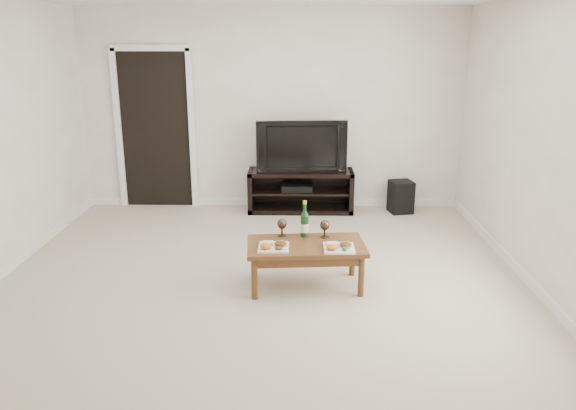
# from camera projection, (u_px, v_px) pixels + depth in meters

# --- Properties ---
(floor) EXTENTS (5.50, 5.50, 0.00)m
(floor) POSITION_uv_depth(u_px,v_px,m) (259.00, 291.00, 5.10)
(floor) COLOR beige
(floor) RESTS_ON ground
(back_wall) EXTENTS (5.00, 0.04, 2.60)m
(back_wall) POSITION_uv_depth(u_px,v_px,m) (272.00, 110.00, 7.38)
(back_wall) COLOR white
(back_wall) RESTS_ON ground
(doorway) EXTENTS (0.90, 0.02, 2.05)m
(doorway) POSITION_uv_depth(u_px,v_px,m) (156.00, 131.00, 7.45)
(doorway) COLOR black
(doorway) RESTS_ON ground
(media_console) EXTENTS (1.37, 0.45, 0.55)m
(media_console) POSITION_uv_depth(u_px,v_px,m) (301.00, 191.00, 7.41)
(media_console) COLOR black
(media_console) RESTS_ON ground
(television) EXTENTS (1.17, 0.25, 0.67)m
(television) POSITION_uv_depth(u_px,v_px,m) (301.00, 145.00, 7.23)
(television) COLOR black
(television) RESTS_ON media_console
(av_receiver) EXTENTS (0.41, 0.31, 0.08)m
(av_receiver) POSITION_uv_depth(u_px,v_px,m) (297.00, 187.00, 7.38)
(av_receiver) COLOR black
(av_receiver) RESTS_ON media_console
(subwoofer) EXTENTS (0.33, 0.33, 0.42)m
(subwoofer) POSITION_uv_depth(u_px,v_px,m) (401.00, 197.00, 7.36)
(subwoofer) COLOR black
(subwoofer) RESTS_ON ground
(coffee_table) EXTENTS (1.11, 0.66, 0.42)m
(coffee_table) POSITION_uv_depth(u_px,v_px,m) (306.00, 265.00, 5.15)
(coffee_table) COLOR #573A18
(coffee_table) RESTS_ON ground
(plate_left) EXTENTS (0.27, 0.27, 0.07)m
(plate_left) POSITION_uv_depth(u_px,v_px,m) (274.00, 245.00, 4.97)
(plate_left) COLOR white
(plate_left) RESTS_ON coffee_table
(plate_right) EXTENTS (0.27, 0.27, 0.07)m
(plate_right) POSITION_uv_depth(u_px,v_px,m) (339.00, 246.00, 4.95)
(plate_right) COLOR white
(plate_right) RESTS_ON coffee_table
(wine_bottle) EXTENTS (0.07, 0.07, 0.35)m
(wine_bottle) POSITION_uv_depth(u_px,v_px,m) (305.00, 219.00, 5.23)
(wine_bottle) COLOR #0F3914
(wine_bottle) RESTS_ON coffee_table
(goblet_left) EXTENTS (0.09, 0.09, 0.17)m
(goblet_left) POSITION_uv_depth(u_px,v_px,m) (282.00, 227.00, 5.27)
(goblet_left) COLOR #3C2B21
(goblet_left) RESTS_ON coffee_table
(goblet_right) EXTENTS (0.09, 0.09, 0.17)m
(goblet_right) POSITION_uv_depth(u_px,v_px,m) (325.00, 229.00, 5.23)
(goblet_right) COLOR #3C2B21
(goblet_right) RESTS_ON coffee_table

